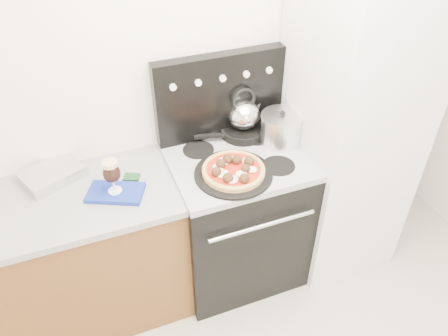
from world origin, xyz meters
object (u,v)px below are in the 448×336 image
fridge (348,131)px  beer_glass (112,176)px  base_cabinet (52,268)px  pizza (234,169)px  skillet (243,131)px  pizza_pan (233,174)px  oven_mitt (116,193)px  stock_pot (281,129)px  tea_kettle (244,112)px  stove_body (236,219)px

fridge → beer_glass: bearing=-179.4°
base_cabinet → beer_glass: beer_glass is taller
pizza → skillet: pizza is taller
beer_glass → pizza: (0.61, -0.09, -0.06)m
beer_glass → pizza_pan: bearing=-8.4°
oven_mitt → pizza: pizza is taller
beer_glass → pizza: size_ratio=0.57×
base_cabinet → stock_pot: size_ratio=6.18×
fridge → stock_pot: fridge is taller
pizza_pan → stock_pot: bearing=26.6°
oven_mitt → beer_glass: (0.00, 0.00, 0.11)m
base_cabinet → fridge: (1.80, -0.05, 0.52)m
pizza_pan → tea_kettle: size_ratio=1.94×
stove_body → stock_pot: (0.29, 0.06, 0.57)m
skillet → pizza: bearing=-120.5°
pizza → tea_kettle: (0.20, 0.34, 0.12)m
fridge → skillet: bearing=158.2°
oven_mitt → stock_pot: 0.99m
fridge → oven_mitt: (-1.39, -0.01, -0.04)m
tea_kettle → stock_pot: bearing=-31.7°
base_cabinet → oven_mitt: oven_mitt is taller
base_cabinet → stove_body: (1.10, -0.02, 0.01)m
stock_pot → oven_mitt: bearing=-174.4°
skillet → stock_pot: (0.17, -0.15, 0.06)m
pizza_pan → stock_pot: (0.37, 0.19, 0.08)m
tea_kettle → skillet: bearing=0.0°
stove_body → pizza_pan: bearing=-120.9°
base_cabinet → stock_pot: 1.51m
base_cabinet → skillet: skillet is taller
oven_mitt → fridge: bearing=0.6°
skillet → pizza_pan: bearing=-120.5°
stove_body → skillet: size_ratio=3.32×
pizza → stock_pot: (0.37, 0.19, 0.05)m
base_cabinet → stock_pot: bearing=1.3°
pizza_pan → beer_glass: bearing=171.6°
stove_body → pizza: (-0.08, -0.13, 0.52)m
fridge → pizza: bearing=-172.4°
fridge → stock_pot: bearing=168.6°
base_cabinet → pizza_pan: 1.15m
tea_kettle → stock_pot: (0.17, -0.15, -0.07)m
beer_glass → skillet: beer_glass is taller
base_cabinet → stove_body: stove_body is taller
skillet → stove_body: bearing=-120.3°
skillet → fridge: bearing=-21.8°
stock_pot → beer_glass: bearing=-174.4°
stove_body → tea_kettle: size_ratio=4.08×
stove_body → beer_glass: beer_glass is taller
pizza_pan → stock_pot: stock_pot is taller
beer_glass → pizza_pan: (0.61, -0.09, -0.09)m
oven_mitt → pizza_pan: size_ratio=0.67×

